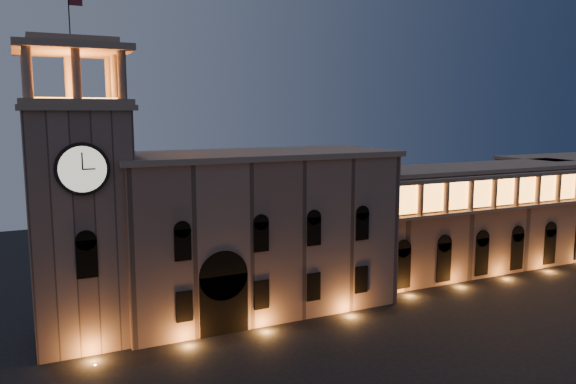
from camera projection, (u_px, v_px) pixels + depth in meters
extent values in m
cube|color=#7B5E50|center=(256.00, 233.00, 62.46)|extent=(30.00, 12.00, 17.00)
cube|color=#89715E|center=(256.00, 154.00, 61.23)|extent=(30.80, 12.80, 0.60)
cube|color=black|center=(222.00, 303.00, 55.84)|extent=(5.00, 1.40, 6.00)
cylinder|color=black|center=(222.00, 274.00, 55.42)|extent=(5.00, 1.40, 5.00)
cube|color=orange|center=(223.00, 306.00, 55.69)|extent=(4.20, 0.20, 5.00)
cube|color=#7B5E50|center=(80.00, 228.00, 53.25)|extent=(9.00, 9.00, 22.00)
cube|color=#89715E|center=(74.00, 108.00, 51.67)|extent=(9.80, 9.80, 0.50)
cylinder|color=black|center=(82.00, 169.00, 48.23)|extent=(4.60, 0.35, 4.60)
cylinder|color=beige|center=(83.00, 169.00, 48.11)|extent=(4.00, 0.12, 4.00)
cube|color=#89715E|center=(74.00, 102.00, 51.60)|extent=(9.40, 9.40, 0.50)
cube|color=orange|center=(73.00, 99.00, 51.56)|extent=(6.80, 6.80, 0.15)
cylinder|color=#89715E|center=(27.00, 72.00, 46.24)|extent=(0.76, 0.76, 4.20)
cylinder|color=#89715E|center=(76.00, 74.00, 47.88)|extent=(0.76, 0.76, 4.20)
cylinder|color=#89715E|center=(122.00, 75.00, 49.52)|extent=(0.76, 0.76, 4.20)
cylinder|color=#89715E|center=(26.00, 78.00, 53.02)|extent=(0.76, 0.76, 4.20)
cylinder|color=#89715E|center=(69.00, 79.00, 54.66)|extent=(0.76, 0.76, 4.20)
cylinder|color=#89715E|center=(109.00, 80.00, 56.29)|extent=(0.76, 0.76, 4.20)
cylinder|color=#89715E|center=(27.00, 75.00, 49.63)|extent=(0.76, 0.76, 4.20)
cylinder|color=#89715E|center=(115.00, 78.00, 52.91)|extent=(0.76, 0.76, 4.20)
cube|color=#89715E|center=(71.00, 50.00, 50.93)|extent=(9.80, 9.80, 0.60)
cube|color=#89715E|center=(71.00, 43.00, 50.85)|extent=(7.50, 7.50, 0.60)
cylinder|color=black|center=(69.00, 17.00, 50.53)|extent=(0.10, 0.10, 4.00)
plane|color=maroon|center=(75.00, 1.00, 50.59)|extent=(1.20, 0.00, 1.20)
cube|color=brown|center=(474.00, 219.00, 79.11)|extent=(40.00, 10.00, 14.00)
cube|color=#89715E|center=(476.00, 167.00, 78.09)|extent=(40.60, 10.60, 0.50)
cube|color=#89715E|center=(505.00, 208.00, 73.89)|extent=(40.00, 1.20, 0.40)
cube|color=#89715E|center=(507.00, 176.00, 73.28)|extent=(40.00, 1.40, 0.50)
cube|color=orange|center=(502.00, 191.00, 74.07)|extent=(38.00, 0.15, 3.60)
cylinder|color=#89715E|center=(393.00, 201.00, 65.82)|extent=(0.70, 0.70, 4.00)
cylinder|color=#89715E|center=(421.00, 199.00, 67.54)|extent=(0.70, 0.70, 4.00)
cylinder|color=#89715E|center=(446.00, 197.00, 69.27)|extent=(0.70, 0.70, 4.00)
cylinder|color=#89715E|center=(471.00, 195.00, 70.99)|extent=(0.70, 0.70, 4.00)
cylinder|color=#89715E|center=(494.00, 193.00, 72.72)|extent=(0.70, 0.70, 4.00)
cylinder|color=#89715E|center=(517.00, 191.00, 74.44)|extent=(0.70, 0.70, 4.00)
cylinder|color=#89715E|center=(538.00, 189.00, 76.16)|extent=(0.70, 0.70, 4.00)
cylinder|color=#89715E|center=(558.00, 188.00, 77.89)|extent=(0.70, 0.70, 4.00)
cube|color=brown|center=(563.00, 200.00, 95.67)|extent=(20.00, 12.00, 14.00)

